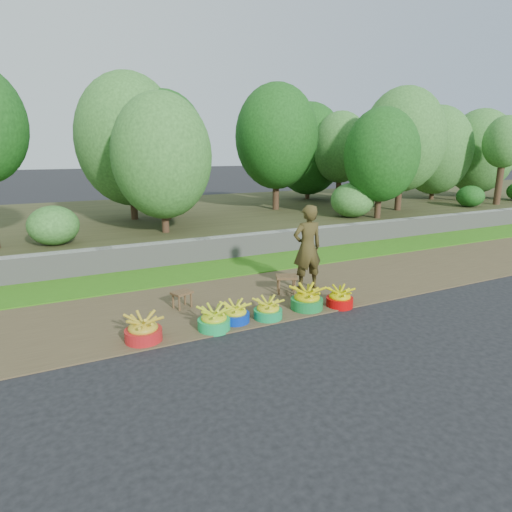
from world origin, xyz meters
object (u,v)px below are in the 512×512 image
basin_d (268,310)px  basin_f (340,298)px  basin_a (143,330)px  stool_left (182,295)px  stool_right (286,279)px  basin_e (307,299)px  basin_b (214,320)px  basin_c (235,314)px  vendor_woman (307,248)px

basin_d → basin_f: size_ratio=0.99×
basin_a → stool_left: 1.31m
basin_f → stool_right: size_ratio=0.98×
basin_d → basin_e: basin_e is taller
basin_b → basin_c: 0.41m
basin_f → vendor_woman: size_ratio=0.28×
stool_right → basin_f: bearing=-64.1°
basin_a → basin_b: size_ratio=1.07×
basin_b → basin_f: basin_b is taller
basin_d → vendor_woman: bearing=35.5°
basin_f → stool_left: bearing=155.3°
stool_left → stool_right: bearing=-4.1°
basin_e → stool_left: size_ratio=1.40×
basin_a → stool_left: basin_a is taller
basin_d → vendor_woman: 1.79m
basin_c → basin_b: bearing=-164.1°
basin_c → stool_left: basin_c is taller
basin_d → basin_e: (0.78, 0.07, 0.03)m
basin_a → basin_f: (3.27, -0.13, -0.02)m
basin_a → vendor_woman: size_ratio=0.32×
basin_c → basin_d: 0.53m
stool_left → basin_a: bearing=-131.2°
basin_d → basin_b: bearing=-179.1°
basin_d → basin_f: basin_f is taller
basin_e → stool_left: 2.08m
basin_c → basin_f: bearing=-4.9°
stool_right → vendor_woman: (0.47, 0.05, 0.54)m
basin_c → basin_e: 1.30m
basin_c → stool_left: (-0.54, 0.95, 0.10)m
basin_d → stool_right: stool_right is taller
basin_c → vendor_woman: size_ratio=0.28×
basin_e → basin_a: bearing=-179.8°
basin_f → stool_left: (-2.41, 1.11, 0.09)m
basin_a → basin_c: (1.41, 0.04, -0.02)m
basin_a → basin_f: bearing=-2.2°
stool_right → vendor_woman: size_ratio=0.29×
basin_f → basin_b: bearing=178.7°
stool_right → basin_e: bearing=-96.9°
basin_a → basin_e: (2.70, 0.01, 0.01)m
basin_b → basin_c: size_ratio=1.08×
basin_e → stool_right: size_ratio=1.16×
basin_b → basin_d: size_ratio=1.07×
basin_c → basin_e: (1.30, -0.02, 0.03)m
basin_b → basin_c: (0.39, 0.11, -0.01)m
basin_e → basin_f: basin_e is taller
basin_d → stool_right: (0.88, 0.91, 0.13)m
basin_a → stool_right: basin_a is taller
basin_e → stool_right: 0.85m
stool_right → vendor_woman: vendor_woman is taller
basin_f → stool_left: basin_f is taller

